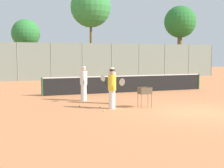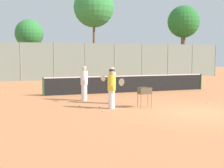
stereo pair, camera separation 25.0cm
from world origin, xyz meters
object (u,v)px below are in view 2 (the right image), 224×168
Objects in this scene: player_yellow_shirt at (84,83)px; tennis_net at (129,84)px; player_red_cap at (112,85)px; ball_cart at (144,92)px; player_white_outfit at (112,88)px.

tennis_net is at bearing 139.97° from player_yellow_shirt.
player_red_cap is 1.75m from player_yellow_shirt.
ball_cart is (2.04, -2.98, -0.23)m from player_yellow_shirt.
player_yellow_shirt is (-3.56, -2.56, 0.37)m from tennis_net.
player_white_outfit is at bearing 25.60° from player_yellow_shirt.
player_white_outfit is 0.98× the size of player_red_cap.
player_white_outfit is 1.87× the size of ball_cart.
tennis_net is 6.13m from player_white_outfit.
player_white_outfit is (-3.01, -5.33, 0.34)m from tennis_net.
tennis_net is 11.67× the size of ball_cart.
tennis_net is 4.73m from player_red_cap.
player_yellow_shirt is at bearing 1.80° from player_red_cap.
player_white_outfit is 1.43m from player_red_cap.
player_red_cap is (-2.54, -3.98, 0.36)m from tennis_net.
ball_cart is (-1.52, -5.54, 0.13)m from tennis_net.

